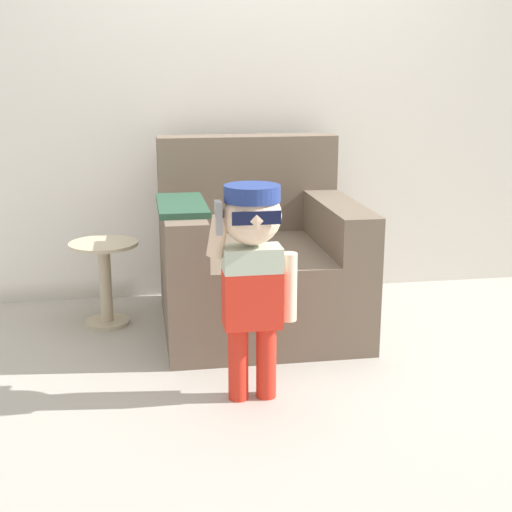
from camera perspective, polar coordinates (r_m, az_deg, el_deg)
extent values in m
plane|color=#ADA89E|center=(3.69, 2.26, -6.71)|extent=(10.00, 10.00, 0.00)
cube|color=silver|center=(4.30, -0.01, 14.12)|extent=(10.00, 0.05, 2.60)
cube|color=#6B5B4C|center=(3.79, 0.24, -2.46)|extent=(1.00, 1.03, 0.45)
cube|color=#6B5B4C|center=(4.07, -0.73, 5.89)|extent=(1.00, 0.21, 0.53)
cube|color=#6B5B4C|center=(3.56, -5.92, 2.01)|extent=(0.19, 0.82, 0.23)
cube|color=#6B5B4C|center=(3.69, 6.72, 2.46)|extent=(0.19, 0.82, 0.23)
cube|color=#284C38|center=(3.53, -5.98, 4.07)|extent=(0.23, 0.56, 0.03)
cylinder|color=red|center=(3.01, -1.43, -8.55)|extent=(0.08, 0.08, 0.32)
cylinder|color=red|center=(3.02, 0.82, -8.41)|extent=(0.08, 0.08, 0.32)
cube|color=red|center=(2.92, -0.31, -3.43)|extent=(0.24, 0.14, 0.24)
cube|color=#B7C6B2|center=(2.87, -0.31, -0.22)|extent=(0.24, 0.14, 0.10)
sphere|color=beige|center=(2.83, -0.32, 3.27)|extent=(0.24, 0.24, 0.24)
cylinder|color=navy|center=(2.81, -0.32, 5.04)|extent=(0.23, 0.23, 0.07)
cube|color=navy|center=(2.92, -0.65, 4.94)|extent=(0.14, 0.11, 0.01)
cube|color=#0F1433|center=(2.72, 0.05, 3.06)|extent=(0.19, 0.01, 0.05)
cylinder|color=beige|center=(2.93, 2.64, -2.49)|extent=(0.07, 0.07, 0.29)
cylinder|color=beige|center=(2.83, -3.09, 1.57)|extent=(0.09, 0.07, 0.17)
cube|color=gray|center=(2.79, -3.03, 3.10)|extent=(0.02, 0.07, 0.13)
cylinder|color=beige|center=(3.99, -11.78, -5.17)|extent=(0.24, 0.24, 0.02)
cylinder|color=beige|center=(3.93, -11.94, -2.29)|extent=(0.07, 0.07, 0.44)
cylinder|color=beige|center=(3.87, -12.12, 0.95)|extent=(0.37, 0.37, 0.02)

